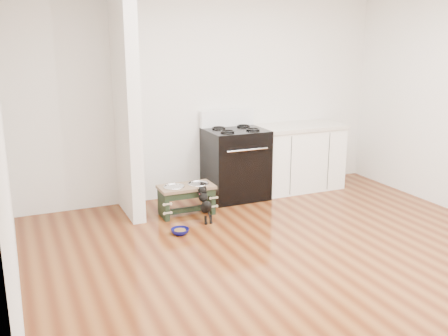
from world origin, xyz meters
The scene contains 8 objects.
ground centered at (0.00, 0.00, 0.00)m, with size 5.00×5.00×0.00m, color #4F210E.
room_shell centered at (0.00, 0.00, 1.62)m, with size 5.00×5.00×5.00m.
partition_wall centered at (-1.18, 2.10, 1.35)m, with size 0.15×0.80×2.70m, color silver.
oven_range centered at (0.25, 2.16, 0.48)m, with size 0.76×0.69×1.14m.
cabinet_run centered at (1.23, 2.18, 0.45)m, with size 1.24×0.64×0.91m.
dog_feeder centered at (-0.57, 1.78, 0.26)m, with size 0.66×0.35×0.38m.
puppy centered at (-0.45, 1.48, 0.22)m, with size 0.12×0.34×0.40m.
floor_bowl centered at (-0.85, 1.22, 0.03)m, with size 0.24×0.24×0.06m.
Camera 1 is at (-2.46, -3.62, 2.08)m, focal length 40.00 mm.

